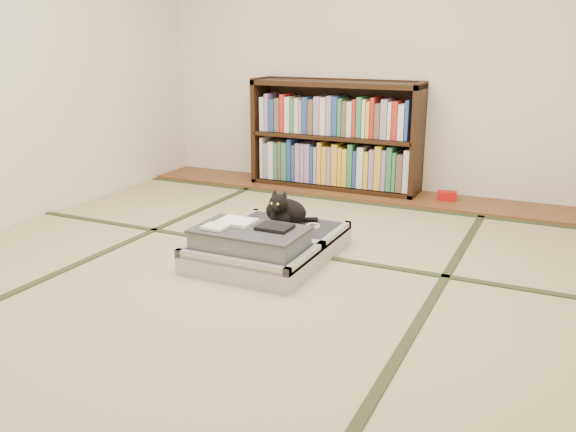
% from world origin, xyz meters
% --- Properties ---
extents(floor, '(4.50, 4.50, 0.00)m').
position_xyz_m(floor, '(0.00, 0.00, 0.00)').
color(floor, tan).
rests_on(floor, ground).
extents(wood_strip, '(4.00, 0.50, 0.02)m').
position_xyz_m(wood_strip, '(0.00, 2.00, 0.01)').
color(wood_strip, brown).
rests_on(wood_strip, ground).
extents(red_item, '(0.16, 0.11, 0.07)m').
position_xyz_m(red_item, '(0.68, 2.03, 0.06)').
color(red_item, '#B10E0E').
rests_on(red_item, wood_strip).
extents(room_shell, '(4.50, 4.50, 4.50)m').
position_xyz_m(room_shell, '(0.00, 0.00, 1.46)').
color(room_shell, white).
rests_on(room_shell, ground).
extents(tatami_borders, '(4.00, 4.50, 0.01)m').
position_xyz_m(tatami_borders, '(0.00, 0.49, 0.00)').
color(tatami_borders, '#2D381E').
rests_on(tatami_borders, ground).
extents(bookcase, '(1.48, 0.34, 0.95)m').
position_xyz_m(bookcase, '(-0.31, 2.07, 0.45)').
color(bookcase, black).
rests_on(bookcase, wood_strip).
extents(suitcase, '(0.71, 0.94, 0.28)m').
position_xyz_m(suitcase, '(-0.03, 0.21, 0.10)').
color(suitcase, '#A09FA4').
rests_on(suitcase, floor).
extents(cat, '(0.31, 0.32, 0.25)m').
position_xyz_m(cat, '(-0.05, 0.50, 0.23)').
color(cat, black).
rests_on(cat, suitcase).
extents(cable_coil, '(0.10, 0.10, 0.02)m').
position_xyz_m(cable_coil, '(0.13, 0.54, 0.15)').
color(cable_coil, white).
rests_on(cable_coil, suitcase).
extents(hanger, '(0.45, 0.27, 0.01)m').
position_xyz_m(hanger, '(-0.20, 0.73, 0.01)').
color(hanger, black).
rests_on(hanger, floor).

